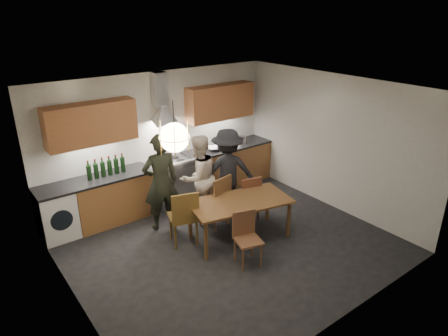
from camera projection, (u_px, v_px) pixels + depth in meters
ground at (228, 243)px, 6.75m from camera, size 5.00×5.00×0.00m
room_shell at (229, 148)px, 6.10m from camera, size 5.02×4.52×2.61m
counter_run at (170, 181)px, 8.03m from camera, size 5.00×0.62×0.90m
range_stove at (170, 182)px, 8.02m from camera, size 0.90×0.60×0.92m
wall_fixtures at (162, 111)px, 7.57m from camera, size 4.30×0.54×1.10m
pendant_lamp at (174, 137)px, 5.32m from camera, size 0.43×0.43×0.70m
dining_table at (240, 205)px, 6.69m from camera, size 1.82×1.17×0.71m
chair_back_left at (184, 215)px, 6.51m from camera, size 0.56×0.56×0.99m
chair_back_mid at (218, 198)px, 7.07m from camera, size 0.54×0.54×0.99m
chair_back_right at (249, 195)px, 7.33m from camera, size 0.48×0.48×0.88m
chair_front at (246, 234)px, 6.13m from camera, size 0.46×0.46×0.83m
person_left at (161, 182)px, 6.93m from camera, size 0.70×0.51×1.76m
person_mid at (199, 177)px, 7.32m from camera, size 0.84×0.68×1.61m
person_right at (227, 171)px, 7.54m from camera, size 1.23×1.00×1.66m
mixing_bowl at (214, 149)px, 8.41m from camera, size 0.38×0.38×0.07m
stock_pot at (241, 140)px, 8.80m from camera, size 0.28×0.28×0.15m
wine_bottles at (106, 166)px, 7.10m from camera, size 0.71×0.08×0.35m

